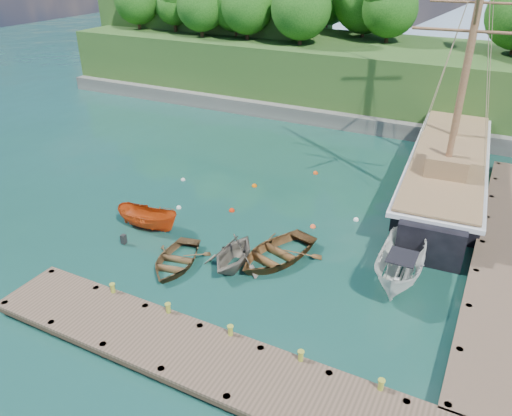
{
  "coord_description": "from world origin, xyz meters",
  "views": [
    {
      "loc": [
        9.78,
        -18.06,
        14.31
      ],
      "look_at": [
        -0.78,
        2.55,
        2.0
      ],
      "focal_mm": 35.0,
      "sensor_mm": 36.0,
      "label": 1
    }
  ],
  "objects_px": {
    "rowboat_1": "(234,266)",
    "schooner": "(446,173)",
    "cabin_boat_white": "(398,282)",
    "rowboat_0": "(176,265)",
    "motorboat_orange": "(149,228)",
    "rowboat_2": "(276,259)"
  },
  "relations": [
    {
      "from": "motorboat_orange",
      "to": "schooner",
      "type": "bearing_deg",
      "value": -50.36
    },
    {
      "from": "rowboat_0",
      "to": "schooner",
      "type": "height_order",
      "value": "schooner"
    },
    {
      "from": "rowboat_1",
      "to": "schooner",
      "type": "relative_size",
      "value": 0.13
    },
    {
      "from": "rowboat_2",
      "to": "motorboat_orange",
      "type": "xyz_separation_m",
      "value": [
        -7.76,
        -0.46,
        0.0
      ]
    },
    {
      "from": "rowboat_1",
      "to": "rowboat_2",
      "type": "xyz_separation_m",
      "value": [
        1.62,
        1.56,
        0.0
      ]
    },
    {
      "from": "rowboat_0",
      "to": "rowboat_1",
      "type": "height_order",
      "value": "rowboat_1"
    },
    {
      "from": "schooner",
      "to": "rowboat_0",
      "type": "bearing_deg",
      "value": -128.16
    },
    {
      "from": "rowboat_0",
      "to": "motorboat_orange",
      "type": "distance_m",
      "value": 4.19
    },
    {
      "from": "rowboat_0",
      "to": "motorboat_orange",
      "type": "height_order",
      "value": "motorboat_orange"
    },
    {
      "from": "rowboat_2",
      "to": "cabin_boat_white",
      "type": "xyz_separation_m",
      "value": [
        6.03,
        0.91,
        0.0
      ]
    },
    {
      "from": "rowboat_0",
      "to": "schooner",
      "type": "bearing_deg",
      "value": 43.68
    },
    {
      "from": "rowboat_2",
      "to": "rowboat_1",
      "type": "bearing_deg",
      "value": -118.41
    },
    {
      "from": "schooner",
      "to": "motorboat_orange",
      "type": "bearing_deg",
      "value": -140.72
    },
    {
      "from": "rowboat_0",
      "to": "cabin_boat_white",
      "type": "bearing_deg",
      "value": 7.72
    },
    {
      "from": "rowboat_2",
      "to": "schooner",
      "type": "xyz_separation_m",
      "value": [
        6.3,
        12.68,
        1.05
      ]
    },
    {
      "from": "schooner",
      "to": "cabin_boat_white",
      "type": "bearing_deg",
      "value": -95.07
    },
    {
      "from": "rowboat_0",
      "to": "rowboat_2",
      "type": "relative_size",
      "value": 0.82
    },
    {
      "from": "rowboat_0",
      "to": "cabin_boat_white",
      "type": "distance_m",
      "value": 10.94
    },
    {
      "from": "cabin_boat_white",
      "to": "rowboat_1",
      "type": "bearing_deg",
      "value": -164.53
    },
    {
      "from": "rowboat_1",
      "to": "rowboat_2",
      "type": "height_order",
      "value": "rowboat_1"
    },
    {
      "from": "rowboat_0",
      "to": "motorboat_orange",
      "type": "xyz_separation_m",
      "value": [
        -3.48,
        2.32,
        0.0
      ]
    },
    {
      "from": "motorboat_orange",
      "to": "cabin_boat_white",
      "type": "relative_size",
      "value": 0.69
    }
  ]
}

